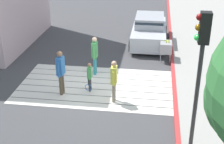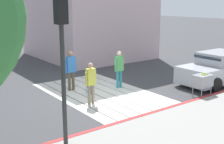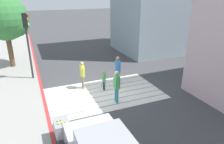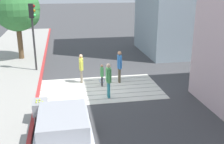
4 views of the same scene
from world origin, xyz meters
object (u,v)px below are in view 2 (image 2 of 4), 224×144
at_px(car_parked_near_curb, 218,69).
at_px(pedestrian_adult_lead, 91,80).
at_px(pedestrian_child_with_racket, 91,79).
at_px(traffic_light_corner, 61,39).
at_px(pedestrian_adult_trailing, 71,68).
at_px(pedestrian_adult_side, 119,67).
at_px(tennis_ball_cart, 203,81).

bearing_deg(car_parked_near_curb, pedestrian_adult_lead, 80.88).
relative_size(car_parked_near_curb, pedestrian_child_with_racket, 3.50).
height_order(traffic_light_corner, pedestrian_child_with_racket, traffic_light_corner).
relative_size(car_parked_near_curb, pedestrian_adult_lead, 2.58).
relative_size(car_parked_near_curb, pedestrian_adult_trailing, 2.36).
xyz_separation_m(pedestrian_adult_lead, pedestrian_child_with_racket, (1.07, -0.69, -0.28)).
bearing_deg(pedestrian_child_with_racket, pedestrian_adult_side, -86.82).
distance_m(traffic_light_corner, tennis_ball_cart, 7.32).
xyz_separation_m(traffic_light_corner, pedestrian_adult_lead, (2.66, -2.54, -2.06)).
height_order(pedestrian_adult_trailing, pedestrian_child_with_racket, pedestrian_adult_trailing).
bearing_deg(pedestrian_adult_lead, pedestrian_child_with_racket, -32.72).
bearing_deg(pedestrian_adult_side, car_parked_near_curb, -116.87).
height_order(traffic_light_corner, pedestrian_adult_side, traffic_light_corner).
height_order(car_parked_near_curb, pedestrian_adult_lead, pedestrian_adult_lead).
height_order(tennis_ball_cart, pedestrian_adult_side, pedestrian_adult_side).
bearing_deg(car_parked_near_curb, pedestrian_child_with_racket, 70.41).
height_order(car_parked_near_curb, pedestrian_child_with_racket, car_parked_near_curb).
bearing_deg(pedestrian_adult_lead, car_parked_near_curb, -99.12).
bearing_deg(pedestrian_child_with_racket, pedestrian_adult_lead, 147.28).
bearing_deg(pedestrian_adult_side, pedestrian_adult_lead, 116.68).
bearing_deg(pedestrian_adult_trailing, tennis_ball_cart, -135.40).
relative_size(tennis_ball_cart, pedestrian_adult_side, 0.58).
bearing_deg(traffic_light_corner, car_parked_near_curb, -80.35).
distance_m(pedestrian_adult_trailing, pedestrian_child_with_racket, 1.19).
relative_size(pedestrian_adult_trailing, pedestrian_child_with_racket, 1.48).
distance_m(pedestrian_adult_trailing, pedestrian_adult_side, 2.23).
bearing_deg(pedestrian_child_with_racket, traffic_light_corner, 139.10).
bearing_deg(pedestrian_child_with_racket, tennis_ball_cart, -129.79).
xyz_separation_m(tennis_ball_cart, pedestrian_adult_trailing, (4.11, 4.05, 0.37)).
xyz_separation_m(car_parked_near_curb, traffic_light_corner, (-1.58, 9.28, 2.30)).
distance_m(car_parked_near_curb, pedestrian_adult_lead, 6.83).
distance_m(tennis_ball_cart, pedestrian_child_with_racket, 4.77).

